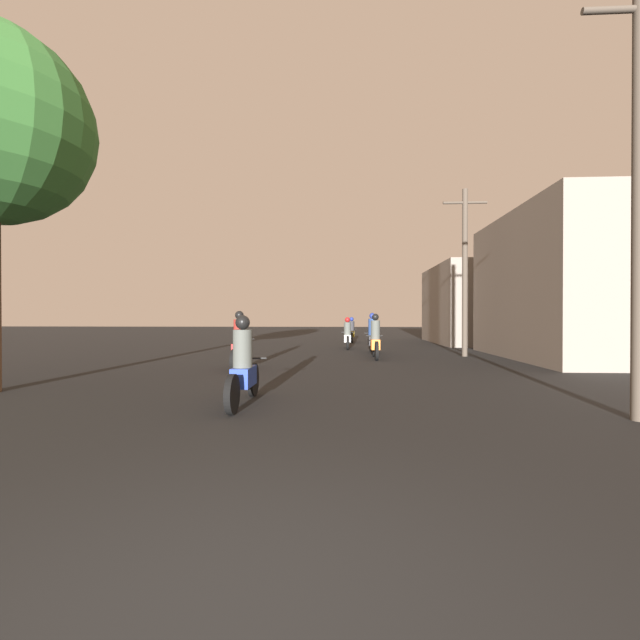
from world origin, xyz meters
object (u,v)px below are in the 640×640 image
Objects in this scene: motorcycle_blue at (243,368)px; building_right_near at (578,286)px; utility_pole_far at (465,269)px; motorcycle_yellow at (352,332)px; building_right_far at (471,305)px; motorcycle_orange at (375,340)px; motorcycle_black at (372,337)px; motorcycle_red at (240,346)px; motorcycle_white at (347,336)px; utility_pole_near at (640,187)px.

motorcycle_blue is 0.27× the size of building_right_near.
building_right_near is at bearing -9.77° from utility_pole_far.
building_right_far reaches higher than motorcycle_yellow.
motorcycle_black is at bearing 81.71° from motorcycle_orange.
motorcycle_black is at bearing 157.75° from utility_pole_far.
utility_pole_far reaches higher than motorcycle_red.
building_right_far is (8.74, 17.21, 1.53)m from motorcycle_blue.
utility_pole_far is (3.33, -1.36, 2.61)m from motorcycle_black.
motorcycle_red is 16.02m from building_right_far.
motorcycle_white is 6.24m from utility_pole_far.
building_right_near is 3.83m from utility_pole_far.
motorcycle_orange is 0.96× the size of motorcycle_white.
motorcycle_black is 0.33× the size of utility_pole_near.
utility_pole_near is (7.09, -5.53, 2.66)m from motorcycle_red.
motorcycle_black is at bearing -131.02° from building_right_far.
motorcycle_black is (2.82, 10.40, 0.03)m from motorcycle_blue.
motorcycle_black is 1.11× the size of motorcycle_yellow.
motorcycle_yellow is at bearing 90.32° from motorcycle_blue.
building_right_far is (5.92, 6.80, 1.50)m from motorcycle_black.
motorcycle_yellow is 0.31× the size of utility_pole_far.
building_right_far reaches higher than motorcycle_orange.
utility_pole_near reaches higher than motorcycle_yellow.
building_right_near is (8.03, -4.27, 1.98)m from motorcycle_white.
motorcycle_yellow is at bearing 115.64° from utility_pole_far.
building_right_near reaches higher than motorcycle_white.
motorcycle_white is at bearing -84.23° from motorcycle_yellow.
utility_pole_near is (-4.01, -9.18, 0.75)m from building_right_near.
motorcycle_blue reaches higher than motorcycle_white.
motorcycle_orange is 0.32× the size of utility_pole_far.
motorcycle_red is at bearing -149.87° from utility_pole_far.
motorcycle_yellow is 6.82m from building_right_far.
utility_pole_near is (3.03, -11.18, 2.67)m from motorcycle_black.
motorcycle_orange is at bearing -163.59° from utility_pole_far.
utility_pole_near reaches higher than motorcycle_white.
motorcycle_yellow is 18.81m from utility_pole_near.
utility_pole_far reaches higher than building_right_near.
motorcycle_white is 14.30m from utility_pole_near.
motorcycle_orange is 9.43m from motorcycle_yellow.
motorcycle_black is 0.34× the size of utility_pole_far.
motorcycle_yellow is at bearing 104.80° from motorcycle_black.
motorcycle_red reaches higher than motorcycle_orange.
motorcycle_black is 2.48m from motorcycle_white.
building_right_far reaches higher than motorcycle_white.
building_right_near is at bearing -30.42° from motorcycle_white.
motorcycle_orange is 11.03m from building_right_far.
motorcycle_blue is 0.28× the size of building_right_far.
motorcycle_red is 0.95× the size of motorcycle_orange.
building_right_far is at bearing 6.85° from motorcycle_yellow.
motorcycle_blue is 19.36m from building_right_far.
motorcycle_black reaches higher than motorcycle_white.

